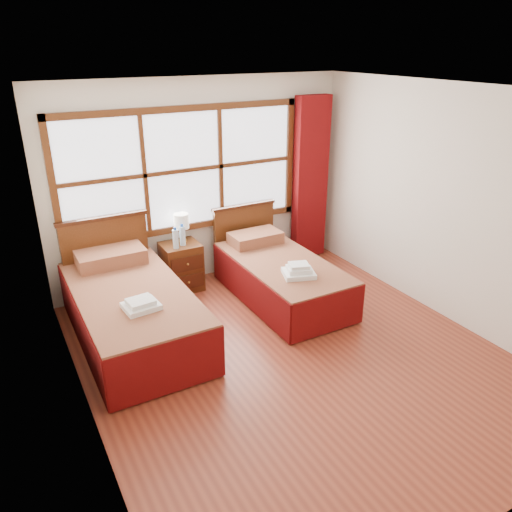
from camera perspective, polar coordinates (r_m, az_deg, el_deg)
floor at (r=5.23m, az=4.38°, el=-11.40°), size 4.50×4.50×0.00m
ceiling at (r=4.31m, az=5.49°, el=18.27°), size 4.50×4.50×0.00m
wall_back at (r=6.51m, az=-6.23°, el=8.32°), size 4.00×0.00×4.00m
wall_left at (r=3.95m, az=-20.12°, el=-3.28°), size 0.00×4.50×4.50m
wall_right at (r=5.91m, az=21.33°, el=5.29°), size 0.00×4.50×4.50m
window at (r=6.33m, az=-8.28°, el=9.67°), size 3.16×0.06×1.56m
curtain at (r=7.18m, az=6.22°, el=8.67°), size 0.50×0.16×2.30m
bed_left at (r=5.55m, az=-14.09°, el=-5.86°), size 1.12×2.18×1.09m
bed_right at (r=6.21m, az=2.70°, el=-2.24°), size 0.99×2.01×0.96m
nightstand at (r=6.47m, az=-8.50°, el=-1.21°), size 0.47×0.46×0.63m
towels_left at (r=4.98m, az=-13.00°, el=-5.44°), size 0.35×0.32×0.10m
towels_right at (r=5.70m, az=4.91°, el=-1.71°), size 0.43×0.40×0.15m
lamp at (r=6.34m, az=-8.53°, el=3.87°), size 0.19×0.19×0.37m
bottle_near at (r=6.18m, az=-9.18°, el=1.96°), size 0.07×0.07×0.27m
bottle_far at (r=6.27m, az=-8.41°, el=2.33°), size 0.07×0.07×0.28m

